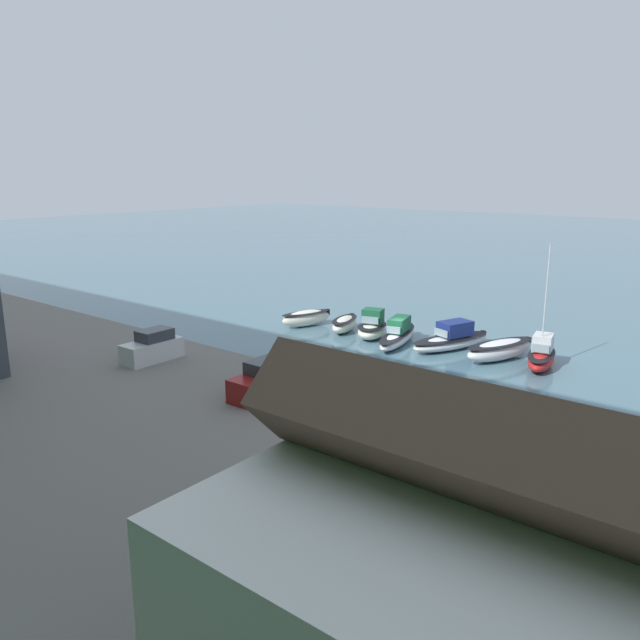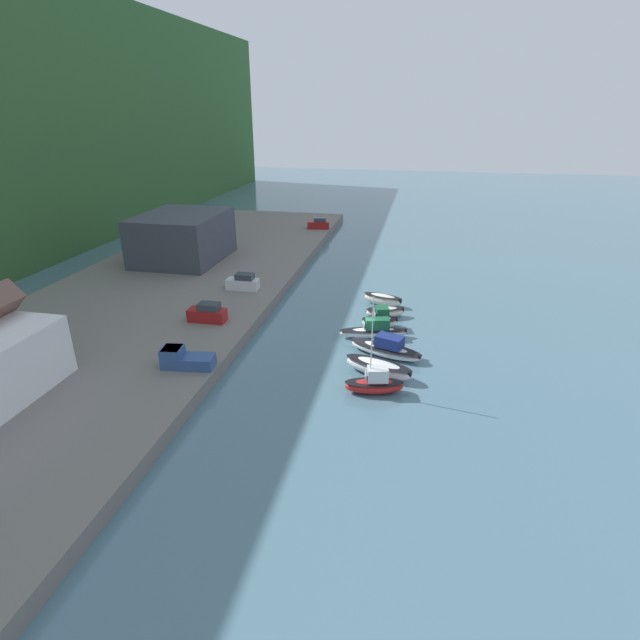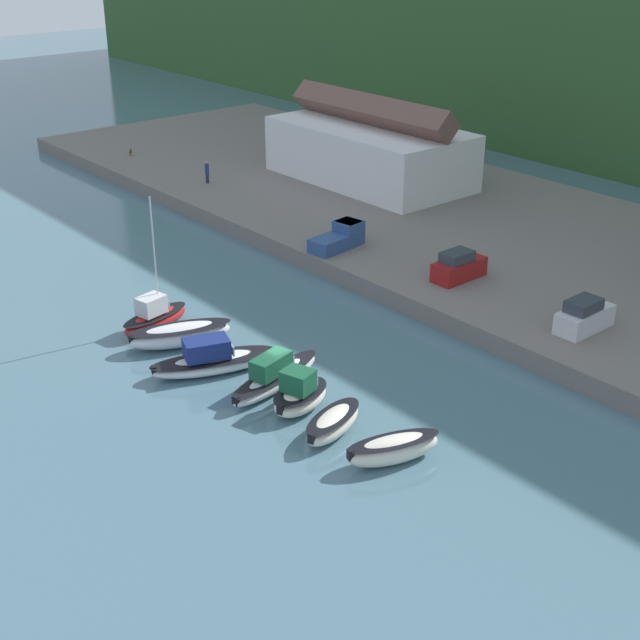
% 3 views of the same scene
% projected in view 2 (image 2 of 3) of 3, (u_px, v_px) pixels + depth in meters
% --- Properties ---
extents(ground_plane, '(320.00, 320.00, 0.00)m').
position_uv_depth(ground_plane, '(362.00, 340.00, 54.63)').
color(ground_plane, slate).
extents(quay_promenade, '(123.19, 31.16, 1.37)m').
position_uv_depth(quay_promenade, '(132.00, 315.00, 59.48)').
color(quay_promenade, slate).
rests_on(quay_promenade, ground_plane).
extents(yacht_club_building, '(14.67, 11.89, 7.17)m').
position_uv_depth(yacht_club_building, '(183.00, 237.00, 77.29)').
color(yacht_club_building, '#3D424C').
rests_on(yacht_club_building, quay_promenade).
extents(moored_boat_0, '(2.86, 5.55, 9.17)m').
position_uv_depth(moored_boat_0, '(375.00, 384.00, 44.30)').
color(moored_boat_0, red).
rests_on(moored_boat_0, ground_plane).
extents(moored_boat_1, '(4.19, 7.07, 1.53)m').
position_uv_depth(moored_boat_1, '(378.00, 368.00, 47.21)').
color(moored_boat_1, white).
rests_on(moored_boat_1, ground_plane).
extents(moored_boat_2, '(4.81, 8.15, 2.26)m').
position_uv_depth(moored_boat_2, '(386.00, 348.00, 51.00)').
color(moored_boat_2, silver).
rests_on(moored_boat_2, ground_plane).
extents(moored_boat_3, '(3.48, 7.79, 2.26)m').
position_uv_depth(moored_boat_3, '(374.00, 331.00, 54.99)').
color(moored_boat_3, silver).
rests_on(moored_boat_3, ground_plane).
extents(moored_boat_4, '(3.39, 4.62, 2.54)m').
position_uv_depth(moored_boat_4, '(380.00, 320.00, 57.41)').
color(moored_boat_4, white).
rests_on(moored_boat_4, ground_plane).
extents(moored_boat_5, '(3.14, 4.97, 1.32)m').
position_uv_depth(moored_boat_5, '(385.00, 312.00, 60.33)').
color(moored_boat_5, white).
rests_on(moored_boat_5, ground_plane).
extents(moored_boat_6, '(3.14, 5.41, 1.50)m').
position_uv_depth(moored_boat_6, '(383.00, 299.00, 63.98)').
color(moored_boat_6, white).
rests_on(moored_boat_6, ground_plane).
extents(parked_car_0, '(1.84, 4.22, 2.16)m').
position_uv_depth(parked_car_0, '(243.00, 283.00, 65.47)').
color(parked_car_0, silver).
rests_on(parked_car_0, quay_promenade).
extents(parked_car_1, '(2.40, 4.42, 2.16)m').
position_uv_depth(parked_car_1, '(319.00, 224.00, 98.19)').
color(parked_car_1, maroon).
rests_on(parked_car_1, quay_promenade).
extents(parked_car_2, '(1.85, 4.22, 2.16)m').
position_uv_depth(parked_car_2, '(208.00, 313.00, 55.75)').
color(parked_car_2, maroon).
rests_on(parked_car_2, quay_promenade).
extents(pickup_truck_0, '(2.52, 4.93, 1.90)m').
position_uv_depth(pickup_truck_0, '(183.00, 359.00, 45.96)').
color(pickup_truck_0, '#2D4C84').
rests_on(pickup_truck_0, quay_promenade).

